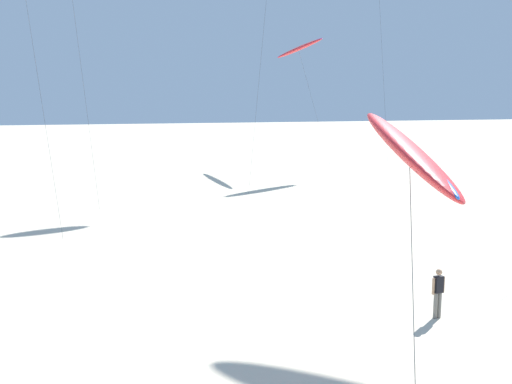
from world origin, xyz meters
The scene contains 3 objects.
flying_kite_7 centered at (2.55, 15.23, 6.18)m, with size 2.29×5.71×7.42m.
flying_kite_9 centered at (14.61, 61.93, 11.77)m, with size 2.95×13.44×12.79m.
person_near_right centered at (6.52, 20.37, 0.94)m, with size 0.50×0.25×1.70m.
Camera 1 is at (-3.83, 3.18, 7.48)m, focal length 42.07 mm.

